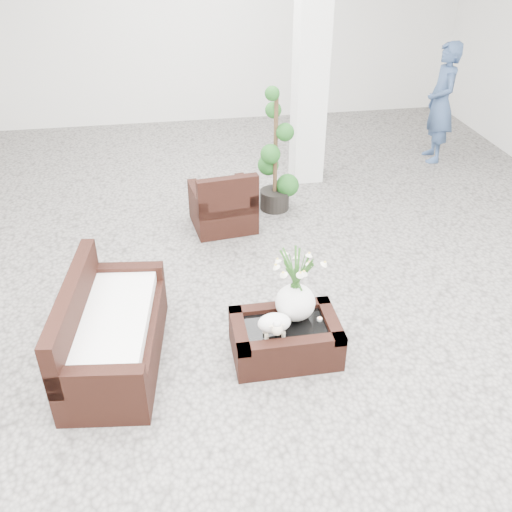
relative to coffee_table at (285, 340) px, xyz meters
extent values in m
plane|color=gray|center=(-0.14, 0.74, -0.16)|extent=(11.00, 11.00, 0.00)
cube|color=white|center=(1.06, 3.54, 1.59)|extent=(0.40, 0.40, 3.50)
cube|color=black|center=(0.00, 0.00, 0.00)|extent=(0.90, 0.60, 0.31)
ellipsoid|color=white|center=(-0.12, -0.10, 0.26)|extent=(0.28, 0.23, 0.21)
cylinder|color=white|center=(0.30, 0.02, 0.17)|extent=(0.04, 0.04, 0.03)
cube|color=black|center=(-0.25, 2.36, 0.22)|extent=(0.78, 0.75, 0.75)
cube|color=black|center=(-1.42, 0.16, 0.23)|extent=(0.88, 1.54, 0.78)
imported|color=#324970|center=(3.11, 3.88, 0.70)|extent=(0.50, 0.68, 1.71)
camera|label=1|loc=(-0.87, -3.60, 3.20)|focal=39.68mm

